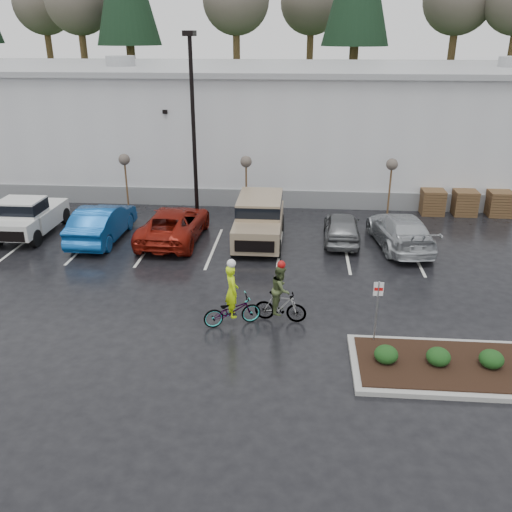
# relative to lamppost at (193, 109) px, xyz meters

# --- Properties ---
(ground) EXTENTS (120.00, 120.00, 0.00)m
(ground) POSITION_rel_lamppost_xyz_m (4.00, -12.00, -5.69)
(ground) COLOR black
(ground) RESTS_ON ground
(warehouse) EXTENTS (60.50, 15.50, 7.20)m
(warehouse) POSITION_rel_lamppost_xyz_m (4.00, 9.99, -2.04)
(warehouse) COLOR silver
(warehouse) RESTS_ON ground
(wooded_ridge) EXTENTS (80.00, 25.00, 6.00)m
(wooded_ridge) POSITION_rel_lamppost_xyz_m (4.00, 33.00, -2.69)
(wooded_ridge) COLOR #1B3917
(wooded_ridge) RESTS_ON ground
(lamppost) EXTENTS (0.50, 1.00, 9.22)m
(lamppost) POSITION_rel_lamppost_xyz_m (0.00, 0.00, 0.00)
(lamppost) COLOR black
(lamppost) RESTS_ON ground
(sapling_west) EXTENTS (0.60, 0.60, 3.20)m
(sapling_west) POSITION_rel_lamppost_xyz_m (-4.00, 1.00, -2.96)
(sapling_west) COLOR #4A381D
(sapling_west) RESTS_ON ground
(sapling_mid) EXTENTS (0.60, 0.60, 3.20)m
(sapling_mid) POSITION_rel_lamppost_xyz_m (2.50, 1.00, -2.96)
(sapling_mid) COLOR #4A381D
(sapling_mid) RESTS_ON ground
(sapling_east) EXTENTS (0.60, 0.60, 3.20)m
(sapling_east) POSITION_rel_lamppost_xyz_m (10.00, 1.00, -2.96)
(sapling_east) COLOR #4A381D
(sapling_east) RESTS_ON ground
(pallet_stack_a) EXTENTS (1.20, 1.20, 1.35)m
(pallet_stack_a) POSITION_rel_lamppost_xyz_m (12.50, 2.00, -5.01)
(pallet_stack_a) COLOR #4A381D
(pallet_stack_a) RESTS_ON ground
(pallet_stack_b) EXTENTS (1.20, 1.20, 1.35)m
(pallet_stack_b) POSITION_rel_lamppost_xyz_m (14.20, 2.00, -5.01)
(pallet_stack_b) COLOR #4A381D
(pallet_stack_b) RESTS_ON ground
(pallet_stack_c) EXTENTS (1.20, 1.20, 1.35)m
(pallet_stack_c) POSITION_rel_lamppost_xyz_m (16.00, 2.00, -5.01)
(pallet_stack_c) COLOR #4A381D
(pallet_stack_c) RESTS_ON ground
(curb_island) EXTENTS (8.00, 3.00, 0.15)m
(curb_island) POSITION_rel_lamppost_xyz_m (11.00, -13.00, -5.61)
(curb_island) COLOR gray
(curb_island) RESTS_ON ground
(mulch_bed) EXTENTS (7.60, 2.60, 0.04)m
(mulch_bed) POSITION_rel_lamppost_xyz_m (11.00, -13.00, -5.52)
(mulch_bed) COLOR black
(mulch_bed) RESTS_ON curb_island
(shrub_a) EXTENTS (0.70, 0.70, 0.52)m
(shrub_a) POSITION_rel_lamppost_xyz_m (8.00, -13.00, -5.27)
(shrub_a) COLOR #123312
(shrub_a) RESTS_ON curb_island
(shrub_b) EXTENTS (0.70, 0.70, 0.52)m
(shrub_b) POSITION_rel_lamppost_xyz_m (9.50, -13.00, -5.27)
(shrub_b) COLOR #123312
(shrub_b) RESTS_ON curb_island
(shrub_c) EXTENTS (0.70, 0.70, 0.52)m
(shrub_c) POSITION_rel_lamppost_xyz_m (11.00, -13.00, -5.27)
(shrub_c) COLOR #123312
(shrub_c) RESTS_ON curb_island
(fire_lane_sign) EXTENTS (0.30, 0.05, 2.20)m
(fire_lane_sign) POSITION_rel_lamppost_xyz_m (7.80, -11.80, -4.28)
(fire_lane_sign) COLOR gray
(fire_lane_sign) RESTS_ON ground
(pickup_white) EXTENTS (2.10, 5.20, 1.96)m
(pickup_white) POSITION_rel_lamppost_xyz_m (-7.61, -2.67, -4.71)
(pickup_white) COLOR silver
(pickup_white) RESTS_ON ground
(car_blue) EXTENTS (1.88, 5.16, 1.69)m
(car_blue) POSITION_rel_lamppost_xyz_m (-3.91, -3.32, -4.84)
(car_blue) COLOR #0D458F
(car_blue) RESTS_ON ground
(car_red) EXTENTS (2.78, 5.66, 1.55)m
(car_red) POSITION_rel_lamppost_xyz_m (-0.53, -3.06, -4.91)
(car_red) COLOR maroon
(car_red) RESTS_ON ground
(suv_tan) EXTENTS (2.20, 5.10, 2.06)m
(suv_tan) POSITION_rel_lamppost_xyz_m (3.49, -3.04, -4.66)
(suv_tan) COLOR gray
(suv_tan) RESTS_ON ground
(car_grey) EXTENTS (1.77, 4.14, 1.39)m
(car_grey) POSITION_rel_lamppost_xyz_m (7.36, -2.58, -4.99)
(car_grey) COLOR slate
(car_grey) RESTS_ON ground
(car_far_silver) EXTENTS (2.83, 5.52, 1.53)m
(car_far_silver) POSITION_rel_lamppost_xyz_m (9.97, -3.05, -4.92)
(car_far_silver) COLOR #B3B8BC
(car_far_silver) RESTS_ON ground
(cyclist_hivis) EXTENTS (2.08, 1.37, 2.39)m
(cyclist_hivis) POSITION_rel_lamppost_xyz_m (3.20, -10.89, -4.95)
(cyclist_hivis) COLOR #3F3F44
(cyclist_hivis) RESTS_ON ground
(cyclist_olive) EXTENTS (1.76, 0.87, 2.23)m
(cyclist_olive) POSITION_rel_lamppost_xyz_m (4.80, -10.50, -4.87)
(cyclist_olive) COLOR #3F3F44
(cyclist_olive) RESTS_ON ground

